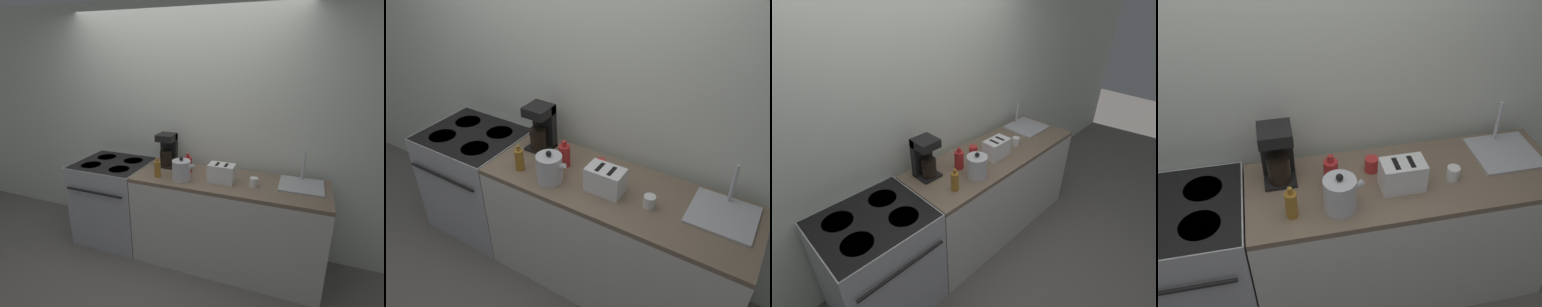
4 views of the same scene
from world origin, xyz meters
The scene contains 11 objects.
wall_back centered at (0.00, 0.72, 1.30)m, with size 8.00×0.05×2.60m.
stove centered at (-0.67, 0.33, 0.47)m, with size 0.78×0.70×0.92m.
counter_block centered at (0.65, 0.32, 0.46)m, with size 1.82×0.63×0.92m.
kettle centered at (0.23, 0.16, 1.02)m, with size 0.22×0.17×0.23m.
toaster centered at (0.59, 0.26, 1.01)m, with size 0.24×0.15×0.17m.
coffee_maker centered at (-0.06, 0.48, 1.10)m, with size 0.18×0.18×0.35m.
sink_tray centered at (1.30, 0.42, 0.94)m, with size 0.39×0.36×0.28m.
bottle_red centered at (0.22, 0.36, 1.01)m, with size 0.08×0.08×0.20m.
bottle_amber centered at (-0.02, 0.16, 1.00)m, with size 0.06×0.06×0.19m.
cup_red centered at (0.46, 0.43, 0.97)m, with size 0.08×0.08×0.09m.
cup_white centered at (0.89, 0.26, 0.96)m, with size 0.07×0.07×0.08m.
Camera 4 is at (-0.05, -1.41, 2.53)m, focal length 40.00 mm.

